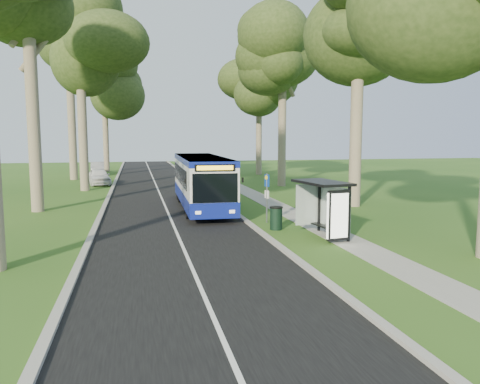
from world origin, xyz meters
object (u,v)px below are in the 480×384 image
(bus, at_px, (201,182))
(car_white, at_px, (99,177))
(bus_stop_sign, at_px, (267,192))
(bus_shelter, at_px, (329,199))
(car_silver, at_px, (98,168))
(litter_bin, at_px, (276,218))

(bus, distance_m, car_white, 16.51)
(bus_stop_sign, bearing_deg, bus, 93.04)
(bus_shelter, relative_size, car_white, 0.69)
(bus_shelter, bearing_deg, car_silver, 99.40)
(bus_shelter, distance_m, car_silver, 38.25)
(car_white, relative_size, car_silver, 1.02)
(bus_stop_sign, height_order, car_silver, bus_stop_sign)
(car_silver, bearing_deg, litter_bin, -77.70)
(bus, bearing_deg, car_silver, 107.41)
(bus_stop_sign, distance_m, car_white, 22.32)
(litter_bin, distance_m, car_white, 23.86)
(car_white, distance_m, car_silver, 12.11)
(bus_stop_sign, bearing_deg, car_silver, 85.91)
(bus_stop_sign, height_order, litter_bin, bus_stop_sign)
(car_silver, bearing_deg, car_white, -89.54)
(bus_shelter, xyz_separation_m, car_silver, (-11.65, 36.42, -0.95))
(bus, relative_size, bus_shelter, 3.92)
(bus, bearing_deg, litter_bin, -69.93)
(bus, height_order, car_silver, bus)
(litter_bin, height_order, car_white, car_white)
(litter_bin, xyz_separation_m, car_white, (-9.16, 22.03, 0.19))
(car_white, bearing_deg, bus, -76.07)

